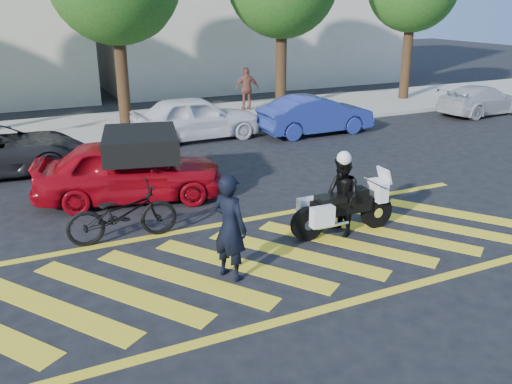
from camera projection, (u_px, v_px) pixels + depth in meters
name	position (u px, v px, depth m)	size (l,w,h in m)	color
ground	(271.00, 259.00, 10.00)	(90.00, 90.00, 0.00)	black
sidewalk	(126.00, 126.00, 20.19)	(60.00, 5.00, 0.15)	#9E998E
crosswalk	(270.00, 259.00, 9.98)	(12.33, 4.00, 0.01)	yellow
officer_bike	(230.00, 227.00, 9.05)	(0.67, 0.44, 1.85)	black
bicycle	(122.00, 213.00, 10.60)	(0.75, 2.15, 1.13)	black
police_motorcycle	(342.00, 208.00, 10.89)	(2.33, 0.75, 1.03)	black
officer_moto	(342.00, 197.00, 10.80)	(0.78, 0.61, 1.61)	black
red_convertible	(129.00, 170.00, 12.72)	(1.74, 4.33, 1.48)	#990712
parked_mid_right	(196.00, 118.00, 18.30)	(1.76, 4.37, 1.49)	silver
parked_right	(316.00, 115.00, 19.08)	(1.44, 4.12, 1.36)	navy
parked_far_right	(481.00, 100.00, 22.34)	(1.67, 4.11, 1.19)	#A8AAAF
pedestrian_right	(247.00, 89.00, 22.43)	(1.03, 0.43, 1.75)	brown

